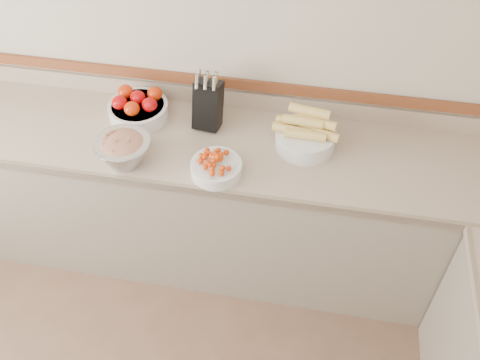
% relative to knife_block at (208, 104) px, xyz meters
% --- Properties ---
extents(back_wall, '(4.00, 0.00, 4.00)m').
position_rel_knife_block_xyz_m(back_wall, '(-0.10, 0.18, 0.27)').
color(back_wall, '#BEB29D').
rests_on(back_wall, ground_plane).
extents(counter_back, '(4.00, 0.65, 1.08)m').
position_rel_knife_block_xyz_m(counter_back, '(-0.10, -0.14, -0.58)').
color(counter_back, tan).
rests_on(counter_back, ground_plane).
extents(knife_block, '(0.15, 0.18, 0.32)m').
position_rel_knife_block_xyz_m(knife_block, '(0.00, 0.00, 0.00)').
color(knife_block, black).
rests_on(knife_block, counter_back).
extents(tomato_bowl, '(0.31, 0.31, 0.15)m').
position_rel_knife_block_xyz_m(tomato_bowl, '(-0.37, -0.01, -0.07)').
color(tomato_bowl, silver).
rests_on(tomato_bowl, counter_back).
extents(cherry_tomato_bowl, '(0.25, 0.25, 0.13)m').
position_rel_knife_block_xyz_m(cherry_tomato_bowl, '(0.12, -0.35, -0.09)').
color(cherry_tomato_bowl, silver).
rests_on(cherry_tomato_bowl, counter_back).
extents(corn_bowl, '(0.33, 0.30, 0.22)m').
position_rel_knife_block_xyz_m(corn_bowl, '(0.51, -0.08, -0.06)').
color(corn_bowl, silver).
rests_on(corn_bowl, counter_back).
extents(rhubarb_bowl, '(0.27, 0.27, 0.15)m').
position_rel_knife_block_xyz_m(rhubarb_bowl, '(-0.34, -0.35, -0.05)').
color(rhubarb_bowl, '#B2B2BA').
rests_on(rhubarb_bowl, counter_back).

